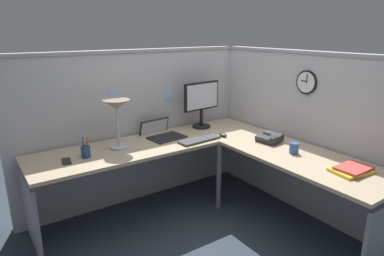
# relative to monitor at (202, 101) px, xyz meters

# --- Properties ---
(ground_plane) EXTENTS (6.80, 6.80, 0.00)m
(ground_plane) POSITION_rel_monitor_xyz_m (-0.28, -0.64, -1.02)
(ground_plane) COLOR #2D3842
(cubicle_wall_back) EXTENTS (2.57, 0.12, 1.58)m
(cubicle_wall_back) POSITION_rel_monitor_xyz_m (-0.65, 0.23, -0.23)
(cubicle_wall_back) COLOR #B2B2B7
(cubicle_wall_back) RESTS_ON ground
(cubicle_wall_right) EXTENTS (0.12, 2.37, 1.58)m
(cubicle_wall_right) POSITION_rel_monitor_xyz_m (0.59, -0.90, -0.23)
(cubicle_wall_right) COLOR #B2B2B7
(cubicle_wall_right) RESTS_ON ground
(desk) EXTENTS (2.35, 2.15, 0.73)m
(desk) POSITION_rel_monitor_xyz_m (-0.43, -0.69, -0.39)
(desk) COLOR tan
(desk) RESTS_ON ground
(monitor) EXTENTS (0.46, 0.20, 0.50)m
(monitor) POSITION_rel_monitor_xyz_m (0.00, 0.00, 0.00)
(monitor) COLOR black
(monitor) RESTS_ON desk
(laptop) EXTENTS (0.38, 0.41, 0.22)m
(laptop) POSITION_rel_monitor_xyz_m (-0.52, -0.03, -0.27)
(laptop) COLOR #232326
(laptop) RESTS_ON desk
(keyboard) EXTENTS (0.44, 0.17, 0.02)m
(keyboard) POSITION_rel_monitor_xyz_m (-0.30, -0.38, -0.28)
(keyboard) COLOR #38383D
(keyboard) RESTS_ON desk
(computer_mouse) EXTENTS (0.06, 0.10, 0.03)m
(computer_mouse) POSITION_rel_monitor_xyz_m (-0.02, -0.40, -0.28)
(computer_mouse) COLOR #232326
(computer_mouse) RESTS_ON desk
(desk_lamp_dome) EXTENTS (0.24, 0.24, 0.44)m
(desk_lamp_dome) POSITION_rel_monitor_xyz_m (-1.01, -0.12, 0.07)
(desk_lamp_dome) COLOR #B7BABF
(desk_lamp_dome) RESTS_ON desk
(pen_cup) EXTENTS (0.08, 0.08, 0.18)m
(pen_cup) POSITION_rel_monitor_xyz_m (-1.34, -0.20, -0.24)
(pen_cup) COLOR navy
(pen_cup) RESTS_ON desk
(cell_phone) EXTENTS (0.09, 0.15, 0.01)m
(cell_phone) POSITION_rel_monitor_xyz_m (-1.50, -0.20, -0.29)
(cell_phone) COLOR black
(cell_phone) RESTS_ON desk
(office_phone) EXTENTS (0.22, 0.23, 0.11)m
(office_phone) POSITION_rel_monitor_xyz_m (0.24, -0.79, -0.26)
(office_phone) COLOR #232326
(office_phone) RESTS_ON desk
(book_stack) EXTENTS (0.31, 0.25, 0.04)m
(book_stack) POSITION_rel_monitor_xyz_m (0.22, -1.63, -0.27)
(book_stack) COLOR yellow
(book_stack) RESTS_ON desk
(coffee_mug) EXTENTS (0.08, 0.08, 0.10)m
(coffee_mug) POSITION_rel_monitor_xyz_m (0.18, -1.12, -0.25)
(coffee_mug) COLOR #2D4C8C
(coffee_mug) RESTS_ON desk
(wall_clock) EXTENTS (0.04, 0.22, 0.22)m
(wall_clock) POSITION_rel_monitor_xyz_m (0.53, -0.93, 0.27)
(wall_clock) COLOR black
(pinned_note_leftmost) EXTENTS (0.11, 0.00, 0.08)m
(pinned_note_leftmost) POSITION_rel_monitor_xyz_m (-0.91, 0.18, 0.13)
(pinned_note_leftmost) COLOR #99B7E5
(pinned_note_middle) EXTENTS (0.11, 0.00, 0.10)m
(pinned_note_middle) POSITION_rel_monitor_xyz_m (-0.31, 0.18, 0.07)
(pinned_note_middle) COLOR #99B7E5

